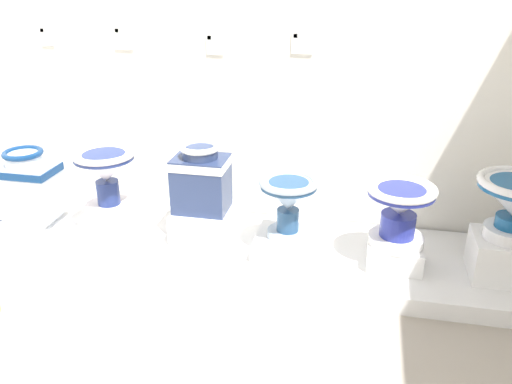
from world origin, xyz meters
TOP-DOWN VIEW (x-y plane):
  - wall_back at (1.98, 2.96)m, footprint 4.15×0.06m
  - display_platform at (1.98, 2.49)m, footprint 3.54×0.84m
  - plinth_block_broad_patterned at (0.51, 2.49)m, footprint 0.28×0.36m
  - antique_toilet_broad_patterned at (0.51, 2.49)m, footprint 0.39×0.27m
  - plinth_block_central_ornate at (1.09, 2.47)m, footprint 0.30×0.29m
  - antique_toilet_central_ornate at (1.09, 2.47)m, footprint 0.39×0.39m
  - plinth_block_rightmost at (1.70, 2.53)m, footprint 0.35×0.37m
  - antique_toilet_rightmost at (1.70, 2.53)m, footprint 0.34×0.26m
  - plinth_block_leftmost at (2.25, 2.45)m, footprint 0.38×0.39m
  - antique_toilet_leftmost at (2.25, 2.45)m, footprint 0.35×0.35m
  - plinth_block_tall_cobalt at (2.89, 2.43)m, footprint 0.31×0.30m
  - antique_toilet_tall_cobalt at (2.89, 2.43)m, footprint 0.39×0.39m
  - plinth_block_squat_floral at (3.47, 2.41)m, footprint 0.35×0.31m
  - info_placard_first at (0.53, 2.93)m, footprint 0.09×0.01m
  - info_placard_second at (1.08, 2.93)m, footprint 0.13×0.01m
  - info_placard_third at (1.69, 2.93)m, footprint 0.11×0.01m
  - info_placard_fourth at (2.25, 2.93)m, footprint 0.13×0.01m

SIDE VIEW (x-z plane):
  - display_platform at x=1.98m, z-range 0.00..0.11m
  - plinth_block_broad_patterned at x=0.51m, z-range 0.11..0.16m
  - plinth_block_leftmost at x=2.25m, z-range 0.11..0.20m
  - plinth_block_tall_cobalt at x=2.89m, z-range 0.11..0.24m
  - plinth_block_central_ornate at x=1.09m, z-range 0.11..0.25m
  - plinth_block_rightmost at x=1.70m, z-range 0.11..0.29m
  - plinth_block_squat_floral at x=3.47m, z-range 0.11..0.35m
  - antique_toilet_broad_patterned at x=0.51m, z-range 0.16..0.61m
  - antique_toilet_leftmost at x=2.25m, z-range 0.27..0.65m
  - antique_toilet_tall_cobalt at x=2.89m, z-range 0.30..0.66m
  - antique_toilet_rightmost at x=1.70m, z-range 0.29..0.72m
  - antique_toilet_central_ornate at x=1.09m, z-range 0.32..0.73m
  - info_placard_third at x=1.69m, z-range 1.19..1.32m
  - info_placard_first at x=0.53m, z-range 1.21..1.34m
  - info_placard_second at x=1.08m, z-range 1.20..1.35m
  - info_placard_fourth at x=2.25m, z-range 1.21..1.35m
  - wall_back at x=1.98m, z-range 0.00..2.85m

